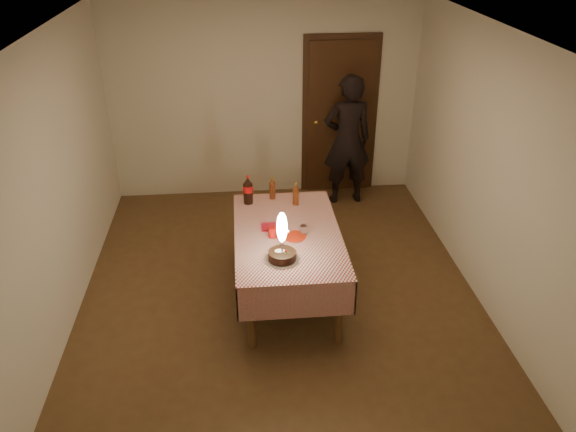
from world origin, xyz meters
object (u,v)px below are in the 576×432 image
(clear_cup, at_px, (304,230))
(amber_bottle_left, at_px, (272,188))
(red_plate, at_px, (295,236))
(red_cup, at_px, (272,232))
(photographer, at_px, (347,140))
(cola_bottle, at_px, (248,190))
(amber_bottle_right, at_px, (296,194))
(dining_table, at_px, (288,241))
(birthday_cake, at_px, (282,247))

(clear_cup, distance_m, amber_bottle_left, 0.82)
(red_plate, relative_size, red_cup, 2.20)
(photographer, bearing_deg, red_cup, -117.74)
(cola_bottle, xyz_separation_m, amber_bottle_left, (0.26, 0.08, -0.03))
(red_plate, distance_m, amber_bottle_right, 0.68)
(dining_table, xyz_separation_m, birthday_cake, (-0.09, -0.47, 0.23))
(cola_bottle, relative_size, amber_bottle_left, 1.25)
(dining_table, relative_size, birthday_cake, 3.62)
(red_plate, height_order, clear_cup, clear_cup)
(birthday_cake, relative_size, photographer, 0.28)
(birthday_cake, height_order, cola_bottle, birthday_cake)
(clear_cup, xyz_separation_m, photographer, (0.81, 2.09, 0.08))
(red_plate, distance_m, cola_bottle, 0.86)
(dining_table, xyz_separation_m, red_plate, (0.06, -0.09, 0.10))
(birthday_cake, distance_m, amber_bottle_left, 1.20)
(clear_cup, height_order, photographer, photographer)
(birthday_cake, xyz_separation_m, clear_cup, (0.24, 0.43, -0.09))
(red_cup, bearing_deg, cola_bottle, 105.99)
(red_cup, xyz_separation_m, photographer, (1.11, 2.12, 0.07))
(clear_cup, bearing_deg, red_cup, -175.07)
(red_plate, distance_m, photographer, 2.33)
(cola_bottle, bearing_deg, amber_bottle_right, -8.88)
(photographer, bearing_deg, dining_table, -115.14)
(cola_bottle, distance_m, photographer, 1.92)
(birthday_cake, xyz_separation_m, amber_bottle_right, (0.23, 1.04, -0.01))
(clear_cup, bearing_deg, red_plate, -152.28)
(dining_table, bearing_deg, red_plate, -54.86)
(clear_cup, height_order, cola_bottle, cola_bottle)
(amber_bottle_left, relative_size, amber_bottle_right, 1.00)
(birthday_cake, bearing_deg, clear_cup, 60.46)
(amber_bottle_left, relative_size, photographer, 0.15)
(birthday_cake, height_order, amber_bottle_right, birthday_cake)
(dining_table, xyz_separation_m, red_cup, (-0.15, -0.06, 0.15))
(cola_bottle, bearing_deg, red_plate, -60.71)
(red_cup, distance_m, cola_bottle, 0.75)
(cola_bottle, height_order, amber_bottle_right, cola_bottle)
(clear_cup, distance_m, amber_bottle_right, 0.62)
(amber_bottle_left, xyz_separation_m, photographer, (1.06, 1.32, 0.00))
(cola_bottle, bearing_deg, amber_bottle_left, 17.79)
(birthday_cake, xyz_separation_m, red_plate, (0.15, 0.38, -0.13))
(dining_table, height_order, amber_bottle_right, amber_bottle_right)
(photographer, bearing_deg, amber_bottle_right, -119.16)
(clear_cup, bearing_deg, birthday_cake, -119.54)
(amber_bottle_left, distance_m, amber_bottle_right, 0.28)
(cola_bottle, xyz_separation_m, amber_bottle_right, (0.50, -0.08, -0.03))
(amber_bottle_right, height_order, photographer, photographer)
(dining_table, height_order, cola_bottle, cola_bottle)
(red_plate, relative_size, amber_bottle_right, 0.86)
(dining_table, distance_m, cola_bottle, 0.79)
(red_plate, xyz_separation_m, amber_bottle_left, (-0.15, 0.82, 0.11))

